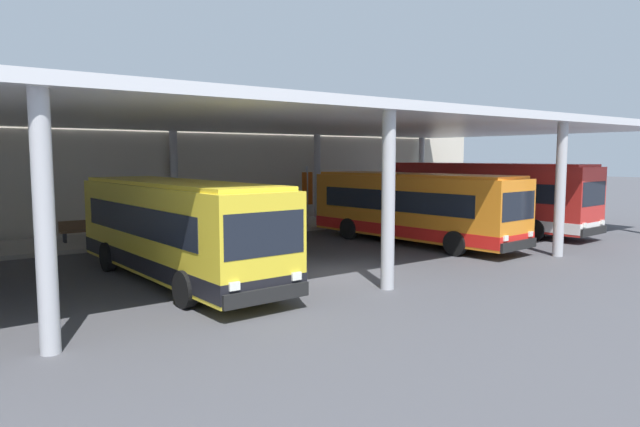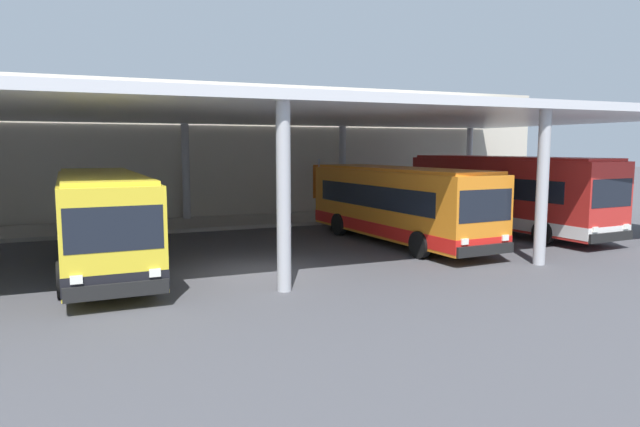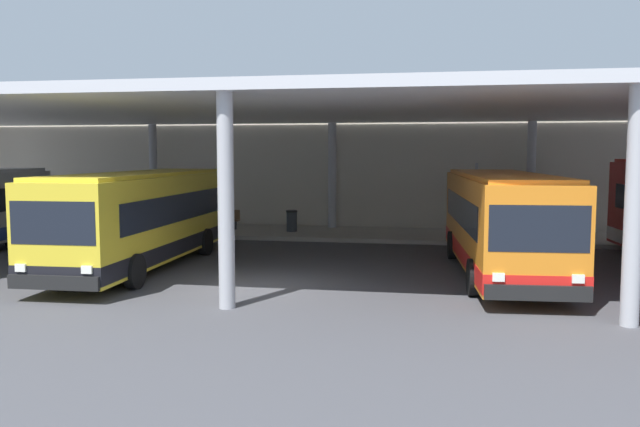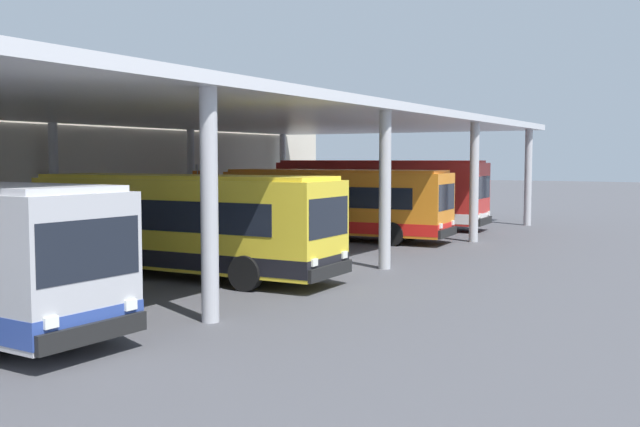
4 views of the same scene
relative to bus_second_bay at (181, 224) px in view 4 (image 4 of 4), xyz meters
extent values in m
plane|color=#47474C|center=(4.57, -2.34, -1.66)|extent=(200.00, 200.00, 0.00)
cube|color=#A39E93|center=(4.57, 9.41, -1.57)|extent=(42.00, 4.50, 0.18)
cube|color=beige|center=(4.57, 12.66, 2.14)|extent=(48.00, 1.60, 7.60)
cube|color=silver|center=(4.57, 3.16, 3.74)|extent=(40.00, 17.00, 0.30)
cylinder|color=#B2B2B7|center=(-4.68, -4.84, 0.97)|extent=(0.40, 0.40, 5.25)
cylinder|color=#B2B2B7|center=(4.57, -4.84, 0.97)|extent=(0.40, 0.40, 5.25)
cylinder|color=#B2B2B7|center=(4.57, 11.16, 0.97)|extent=(0.40, 0.40, 5.25)
cylinder|color=#B2B2B7|center=(13.82, -4.84, 0.97)|extent=(0.40, 0.40, 5.25)
cylinder|color=#B2B2B7|center=(13.82, 11.16, 0.97)|extent=(0.40, 0.40, 5.25)
cylinder|color=#B2B2B7|center=(23.07, -4.84, 0.97)|extent=(0.40, 0.40, 5.25)
cylinder|color=#B2B2B7|center=(23.07, 11.16, 0.97)|extent=(0.40, 0.40, 5.25)
cube|color=black|center=(-8.34, -5.01, 0.39)|extent=(2.30, 0.22, 1.10)
cube|color=black|center=(-8.35, -5.10, -1.11)|extent=(2.45, 0.26, 0.36)
cube|color=yellow|center=(-8.34, -4.98, 1.21)|extent=(1.75, 0.19, 0.28)
cube|color=white|center=(-9.25, -5.05, -0.76)|extent=(0.28, 0.09, 0.20)
cube|color=white|center=(-7.45, -5.13, -0.76)|extent=(0.28, 0.09, 0.20)
cylinder|color=black|center=(-7.04, -3.14, -1.16)|extent=(0.32, 1.01, 1.00)
cube|color=yellow|center=(0.00, 0.00, 0.04)|extent=(2.80, 10.47, 2.70)
cube|color=black|center=(0.00, 0.00, -0.96)|extent=(2.82, 10.49, 0.50)
cube|color=black|center=(0.00, 0.15, 0.34)|extent=(2.78, 8.60, 0.90)
cube|color=black|center=(0.15, -5.15, 0.39)|extent=(2.30, 0.19, 1.10)
cube|color=black|center=(0.15, -5.24, -1.11)|extent=(2.45, 0.23, 0.36)
cube|color=yellow|center=(0.00, 0.00, 1.45)|extent=(2.58, 10.05, 0.12)
cube|color=yellow|center=(0.15, -5.12, 1.21)|extent=(1.75, 0.17, 0.28)
cube|color=white|center=(-0.75, -5.25, -0.76)|extent=(0.28, 0.09, 0.20)
cube|color=white|center=(1.05, -5.20, -0.76)|extent=(0.28, 0.09, 0.20)
cylinder|color=black|center=(-1.13, -3.26, -1.16)|extent=(0.31, 1.01, 1.00)
cylinder|color=black|center=(1.32, -3.19, -1.16)|extent=(0.31, 1.01, 1.00)
cylinder|color=black|center=(-1.31, 2.82, -1.16)|extent=(0.31, 1.01, 1.00)
cylinder|color=black|center=(1.14, 2.89, -1.16)|extent=(0.31, 1.01, 1.00)
cube|color=orange|center=(11.59, 0.92, 0.04)|extent=(3.22, 10.55, 2.70)
cube|color=red|center=(11.59, 0.92, -0.96)|extent=(3.24, 10.57, 0.50)
cube|color=black|center=(11.58, 1.07, 0.34)|extent=(3.13, 8.68, 0.90)
cube|color=black|center=(11.95, -4.22, 0.39)|extent=(2.30, 0.28, 1.10)
cube|color=black|center=(11.96, -4.31, -1.11)|extent=(2.46, 0.33, 0.36)
cube|color=orange|center=(11.59, 0.92, 1.45)|extent=(2.99, 10.12, 0.12)
cube|color=yellow|center=(11.95, -4.19, 1.21)|extent=(1.75, 0.24, 0.28)
cube|color=white|center=(11.06, -4.36, -0.76)|extent=(0.28, 0.10, 0.20)
cube|color=white|center=(12.85, -4.24, -0.76)|extent=(0.28, 0.10, 0.20)
cylinder|color=black|center=(10.59, -2.39, -1.16)|extent=(0.35, 1.02, 1.00)
cylinder|color=black|center=(13.04, -2.21, -1.16)|extent=(0.35, 1.02, 1.00)
cylinder|color=black|center=(10.17, 3.68, -1.16)|extent=(0.35, 1.02, 1.00)
cylinder|color=black|center=(12.61, 3.86, -1.16)|extent=(0.35, 1.02, 1.00)
cube|color=red|center=(17.87, 1.67, 0.24)|extent=(3.27, 11.35, 3.10)
cube|color=white|center=(17.87, 1.67, -0.96)|extent=(3.29, 11.37, 0.50)
cube|color=black|center=(17.86, 1.82, 0.54)|extent=(3.17, 9.34, 0.90)
cube|color=black|center=(18.25, -3.86, 0.59)|extent=(2.30, 0.28, 1.10)
cube|color=black|center=(18.26, -3.95, -1.11)|extent=(2.46, 0.33, 0.36)
cube|color=red|center=(17.87, 1.67, 1.85)|extent=(3.04, 10.88, 0.12)
cube|color=yellow|center=(18.25, -3.83, 1.61)|extent=(1.75, 0.24, 0.28)
cube|color=white|center=(17.36, -4.01, -0.76)|extent=(0.28, 0.10, 0.20)
cube|color=white|center=(19.15, -3.88, -0.76)|extent=(0.28, 0.10, 0.20)
cylinder|color=black|center=(16.88, -1.87, -1.16)|extent=(0.35, 1.02, 1.00)
cylinder|color=black|center=(19.33, -1.71, -1.16)|extent=(0.35, 1.02, 1.00)
cylinder|color=black|center=(16.43, 4.66, -1.16)|extent=(0.35, 1.02, 1.00)
cylinder|color=black|center=(18.88, 4.83, -1.16)|extent=(0.35, 1.02, 1.00)
cylinder|color=#33383D|center=(3.00, 9.18, -1.03)|extent=(0.48, 0.48, 0.90)
cylinder|color=black|center=(3.00, 9.18, -0.54)|extent=(0.52, 0.52, 0.08)
cylinder|color=#B2B2B7|center=(11.24, 8.61, 0.12)|extent=(0.12, 0.12, 3.20)
cube|color=orange|center=(11.24, 8.59, 0.51)|extent=(0.70, 0.04, 1.80)
camera|label=1|loc=(-6.93, -16.87, 2.28)|focal=31.72mm
camera|label=2|loc=(-0.47, -19.46, 2.36)|focal=31.60mm
camera|label=3|loc=(9.63, -19.80, 2.15)|focal=36.30mm
camera|label=4|loc=(-17.67, -15.21, 2.03)|focal=41.48mm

